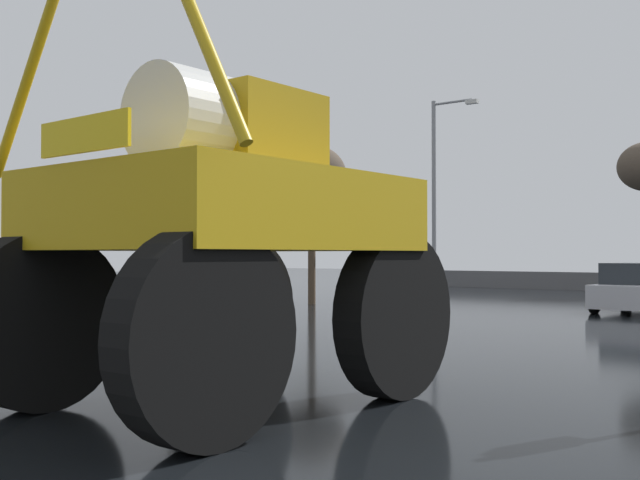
{
  "coord_description": "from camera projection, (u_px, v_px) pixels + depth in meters",
  "views": [
    {
      "loc": [
        6.22,
        1.02,
        1.76
      ],
      "look_at": [
        -0.33,
        9.44,
        1.98
      ],
      "focal_mm": 42.23,
      "sensor_mm": 36.0,
      "label": 1
    }
  ],
  "objects": [
    {
      "name": "ground_plane",
      "position": [
        561.0,
        332.0,
        17.18
      ],
      "size": [
        120.0,
        120.0,
        0.0
      ],
      "primitive_type": "plane",
      "color": "black"
    },
    {
      "name": "oversize_sprayer",
      "position": [
        225.0,
        232.0,
        8.91
      ],
      "size": [
        4.23,
        5.21,
        4.81
      ],
      "rotation": [
        0.0,
        0.0,
        1.56
      ],
      "color": "black",
      "rests_on": "ground"
    },
    {
      "name": "sedan_ahead",
      "position": [
        638.0,
        289.0,
        23.06
      ],
      "size": [
        2.07,
        4.19,
        1.52
      ],
      "rotation": [
        0.0,
        0.0,
        1.51
      ],
      "color": "#B7B7BF",
      "rests_on": "ground"
    },
    {
      "name": "traffic_signal_near_left",
      "position": [
        178.0,
        220.0,
        15.38
      ],
      "size": [
        0.24,
        0.54,
        3.41
      ],
      "color": "gray",
      "rests_on": "ground"
    },
    {
      "name": "streetlight_far_left",
      "position": [
        437.0,
        187.0,
        31.31
      ],
      "size": [
        2.1,
        0.24,
        8.21
      ],
      "color": "gray",
      "rests_on": "ground"
    },
    {
      "name": "bare_tree_left",
      "position": [
        312.0,
        176.0,
        26.98
      ],
      "size": [
        2.47,
        2.47,
        5.72
      ],
      "color": "#473828",
      "rests_on": "ground"
    }
  ]
}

